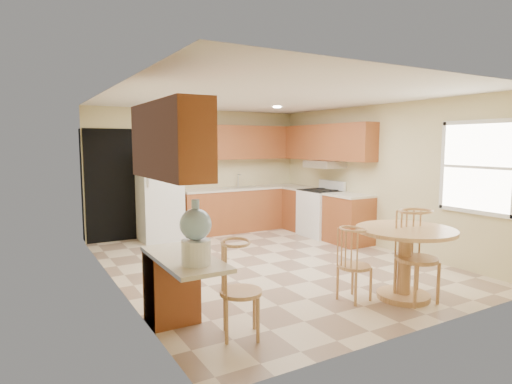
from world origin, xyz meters
TOP-DOWN VIEW (x-y plane):
  - floor at (0.00, 0.00)m, footprint 5.50×5.50m
  - ceiling at (0.00, 0.00)m, footprint 4.50×5.50m
  - wall_back at (0.00, 2.75)m, footprint 4.50×0.02m
  - wall_front at (0.00, -2.75)m, footprint 4.50×0.02m
  - wall_left at (-2.25, 0.00)m, footprint 0.02×5.50m
  - wall_right at (2.25, 0.00)m, footprint 0.02×5.50m
  - doorway at (-1.75, 2.73)m, footprint 0.90×0.02m
  - base_cab_back at (0.88, 2.45)m, footprint 2.75×0.60m
  - counter_back at (0.88, 2.45)m, footprint 2.75×0.63m
  - base_cab_right_a at (1.95, 1.85)m, footprint 0.60×0.59m
  - counter_right_a at (1.95, 1.85)m, footprint 0.63×0.59m
  - base_cab_right_b at (1.95, 0.40)m, footprint 0.60×0.80m
  - counter_right_b at (1.95, 0.40)m, footprint 0.63×0.80m
  - upper_cab_back at (0.88, 2.58)m, footprint 2.75×0.33m
  - upper_cab_right at (2.08, 1.21)m, footprint 0.33×2.42m
  - upper_cab_left at (-2.08, -1.60)m, footprint 0.33×1.40m
  - sink at (0.85, 2.45)m, footprint 0.78×0.44m
  - range_hood at (2.00, 1.18)m, footprint 0.50×0.76m
  - desk_pedestal at (-2.00, -1.32)m, footprint 0.48×0.42m
  - desk_top at (-2.00, -1.70)m, footprint 0.50×1.20m
  - window at (2.23, -1.85)m, footprint 0.06×1.12m
  - can_light_a at (-0.50, 1.20)m, footprint 0.14×0.14m
  - can_light_b at (0.90, 1.20)m, footprint 0.14×0.14m
  - refrigerator at (-0.95, 2.40)m, footprint 0.75×0.73m
  - stove at (1.92, 1.18)m, footprint 0.65×0.76m
  - dining_table at (0.59, -2.06)m, footprint 1.14×1.14m
  - chair_table_a at (0.04, -1.89)m, footprint 0.38×0.49m
  - chair_table_b at (0.64, -2.30)m, footprint 0.47×0.47m
  - chair_desk at (-1.55, -2.08)m, footprint 0.40×0.52m
  - water_crock at (-2.00, -2.01)m, footprint 0.28×0.28m

SIDE VIEW (x-z plane):
  - floor at x=0.00m, z-range 0.00..0.00m
  - desk_pedestal at x=-2.00m, z-range 0.00..0.72m
  - base_cab_back at x=0.88m, z-range 0.00..0.87m
  - base_cab_right_a at x=1.95m, z-range 0.00..0.87m
  - base_cab_right_b at x=1.95m, z-range 0.00..0.87m
  - stove at x=1.92m, z-range -0.08..1.01m
  - chair_table_a at x=0.04m, z-range 0.09..0.94m
  - dining_table at x=0.59m, z-range 0.13..0.97m
  - chair_desk at x=-1.55m, z-range 0.10..1.01m
  - chair_table_b at x=0.64m, z-range 0.12..1.17m
  - desk_top at x=-2.00m, z-range 0.73..0.77m
  - refrigerator at x=-0.95m, z-range 0.00..1.69m
  - counter_back at x=0.88m, z-range 0.87..0.91m
  - counter_right_a at x=1.95m, z-range 0.87..0.91m
  - counter_right_b at x=1.95m, z-range 0.87..0.91m
  - sink at x=0.85m, z-range 0.91..0.92m
  - water_crock at x=-2.00m, z-range 0.74..1.32m
  - doorway at x=-1.75m, z-range 0.00..2.10m
  - wall_back at x=0.00m, z-range 0.00..2.50m
  - wall_front at x=0.00m, z-range 0.00..2.50m
  - wall_left at x=-2.25m, z-range 0.00..2.50m
  - wall_right at x=2.25m, z-range 0.00..2.50m
  - range_hood at x=2.00m, z-range 1.35..1.49m
  - window at x=2.23m, z-range 0.85..2.15m
  - upper_cab_back at x=0.88m, z-range 1.50..2.20m
  - upper_cab_right at x=2.08m, z-range 1.50..2.20m
  - upper_cab_left at x=-2.08m, z-range 1.50..2.20m
  - can_light_a at x=-0.50m, z-range 2.48..2.49m
  - can_light_b at x=0.90m, z-range 2.48..2.49m
  - ceiling at x=0.00m, z-range 2.49..2.51m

